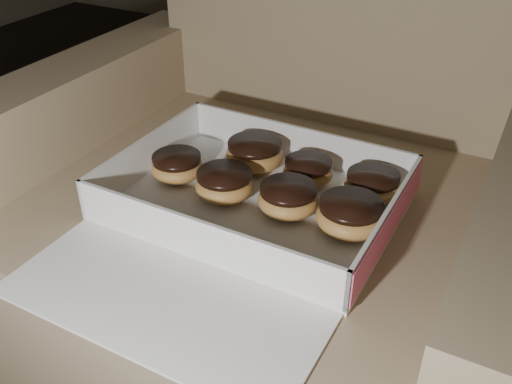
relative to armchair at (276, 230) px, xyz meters
The scene contains 13 objects.
floor 0.57m from the armchair, 143.26° to the right, with size 4.50×4.50×0.00m, color black.
armchair is the anchor object (origin of this frame).
bakery_box 0.22m from the armchair, 82.52° to the right, with size 0.44×0.51×0.07m.
donut_a 0.21m from the armchair, 104.90° to the right, with size 0.09×0.09×0.05m.
donut_b 0.18m from the armchair, 19.11° to the right, with size 0.08×0.08×0.04m.
donut_c 0.27m from the armchair, 34.00° to the right, with size 0.10×0.10×0.05m.
donut_d 0.24m from the armchair, ahead, with size 0.09×0.09×0.05m.
donut_e 0.21m from the armchair, 57.55° to the right, with size 0.09×0.09×0.05m.
donut_f 0.24m from the armchair, 139.78° to the right, with size 0.09×0.09×0.04m.
donut_g 0.17m from the armchair, 151.21° to the right, with size 0.10×0.10×0.05m.
crumb_a 0.20m from the armchair, 112.53° to the right, with size 0.01×0.01×0.00m, color black.
crumb_b 0.31m from the armchair, 59.71° to the right, with size 0.01×0.01×0.00m, color black.
crumb_c 0.31m from the armchair, 112.06° to the right, with size 0.01×0.01×0.00m, color black.
Camera 1 is at (0.76, -0.50, 0.95)m, focal length 40.00 mm.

